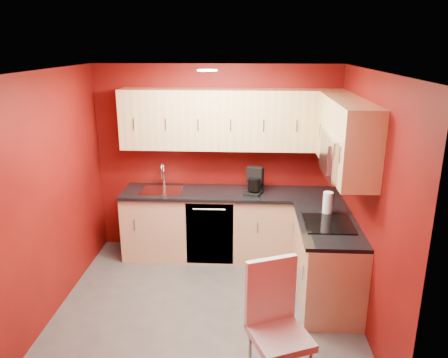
# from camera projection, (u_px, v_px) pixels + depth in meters

# --- Properties ---
(floor) EXTENTS (3.20, 3.20, 0.00)m
(floor) POSITION_uv_depth(u_px,v_px,m) (207.00, 305.00, 4.77)
(floor) COLOR #514F4C
(floor) RESTS_ON ground
(ceiling) EXTENTS (3.20, 3.20, 0.00)m
(ceiling) POSITION_uv_depth(u_px,v_px,m) (204.00, 71.00, 4.03)
(ceiling) COLOR white
(ceiling) RESTS_ON wall_back
(wall_back) EXTENTS (3.20, 0.00, 3.20)m
(wall_back) POSITION_uv_depth(u_px,v_px,m) (217.00, 160.00, 5.83)
(wall_back) COLOR maroon
(wall_back) RESTS_ON floor
(wall_front) EXTENTS (3.20, 0.00, 3.20)m
(wall_front) POSITION_uv_depth(u_px,v_px,m) (185.00, 272.00, 2.97)
(wall_front) COLOR maroon
(wall_front) RESTS_ON floor
(wall_left) EXTENTS (0.00, 3.00, 3.00)m
(wall_left) POSITION_uv_depth(u_px,v_px,m) (51.00, 195.00, 4.49)
(wall_left) COLOR maroon
(wall_left) RESTS_ON floor
(wall_right) EXTENTS (0.00, 3.00, 3.00)m
(wall_right) POSITION_uv_depth(u_px,v_px,m) (367.00, 201.00, 4.31)
(wall_right) COLOR maroon
(wall_right) RESTS_ON floor
(base_cabinets_back) EXTENTS (2.80, 0.60, 0.87)m
(base_cabinets_back) POSITION_uv_depth(u_px,v_px,m) (230.00, 225.00, 5.78)
(base_cabinets_back) COLOR #DBAC7D
(base_cabinets_back) RESTS_ON floor
(base_cabinets_right) EXTENTS (0.60, 1.30, 0.87)m
(base_cabinets_right) POSITION_uv_depth(u_px,v_px,m) (326.00, 262.00, 4.81)
(base_cabinets_right) COLOR #DBAC7D
(base_cabinets_right) RESTS_ON floor
(countertop_back) EXTENTS (2.80, 0.63, 0.04)m
(countertop_back) POSITION_uv_depth(u_px,v_px,m) (230.00, 193.00, 5.63)
(countertop_back) COLOR black
(countertop_back) RESTS_ON base_cabinets_back
(countertop_right) EXTENTS (0.63, 1.27, 0.04)m
(countertop_right) POSITION_uv_depth(u_px,v_px,m) (328.00, 224.00, 4.66)
(countertop_right) COLOR black
(countertop_right) RESTS_ON base_cabinets_right
(upper_cabinets_back) EXTENTS (2.80, 0.35, 0.75)m
(upper_cabinets_back) POSITION_uv_depth(u_px,v_px,m) (231.00, 120.00, 5.48)
(upper_cabinets_back) COLOR #EBC285
(upper_cabinets_back) RESTS_ON wall_back
(upper_cabinets_right) EXTENTS (0.35, 1.55, 0.75)m
(upper_cabinets_right) POSITION_uv_depth(u_px,v_px,m) (345.00, 129.00, 4.55)
(upper_cabinets_right) COLOR #EBC285
(upper_cabinets_right) RESTS_ON wall_right
(microwave) EXTENTS (0.42, 0.76, 0.42)m
(microwave) POSITION_uv_depth(u_px,v_px,m) (345.00, 156.00, 4.39)
(microwave) COLOR silver
(microwave) RESTS_ON upper_cabinets_right
(cooktop) EXTENTS (0.50, 0.55, 0.01)m
(cooktop) POSITION_uv_depth(u_px,v_px,m) (328.00, 224.00, 4.62)
(cooktop) COLOR black
(cooktop) RESTS_ON countertop_right
(sink) EXTENTS (0.52, 0.42, 0.35)m
(sink) POSITION_uv_depth(u_px,v_px,m) (162.00, 188.00, 5.68)
(sink) COLOR silver
(sink) RESTS_ON countertop_back
(dishwasher_front) EXTENTS (0.60, 0.02, 0.82)m
(dishwasher_front) POSITION_uv_depth(u_px,v_px,m) (210.00, 234.00, 5.51)
(dishwasher_front) COLOR black
(dishwasher_front) RESTS_ON base_cabinets_back
(downlight) EXTENTS (0.20, 0.20, 0.01)m
(downlight) POSITION_uv_depth(u_px,v_px,m) (207.00, 70.00, 4.32)
(downlight) COLOR white
(downlight) RESTS_ON ceiling
(coffee_maker) EXTENTS (0.27, 0.31, 0.33)m
(coffee_maker) POSITION_uv_depth(u_px,v_px,m) (254.00, 181.00, 5.51)
(coffee_maker) COLOR black
(coffee_maker) RESTS_ON countertop_back
(napkin_holder) EXTENTS (0.15, 0.15, 0.13)m
(napkin_holder) POSITION_uv_depth(u_px,v_px,m) (257.00, 187.00, 5.61)
(napkin_holder) COLOR black
(napkin_holder) RESTS_ON countertop_back
(paper_towel) EXTENTS (0.19, 0.19, 0.25)m
(paper_towel) POSITION_uv_depth(u_px,v_px,m) (328.00, 203.00, 4.87)
(paper_towel) COLOR silver
(paper_towel) RESTS_ON countertop_right
(dining_chair) EXTENTS (0.58, 0.59, 1.09)m
(dining_chair) POSITION_uv_depth(u_px,v_px,m) (280.00, 330.00, 3.49)
(dining_chair) COLOR silver
(dining_chair) RESTS_ON floor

